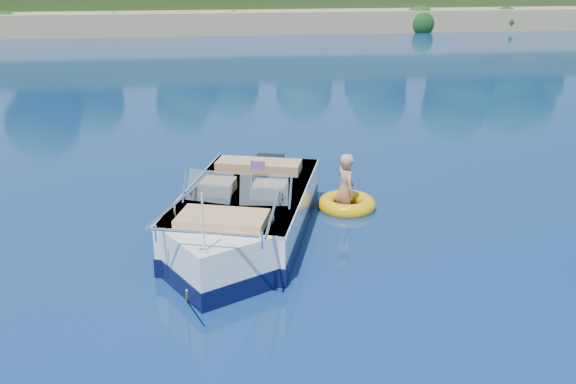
# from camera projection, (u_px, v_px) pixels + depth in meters

# --- Properties ---
(ground) EXTENTS (160.00, 160.00, 0.00)m
(ground) POSITION_uv_depth(u_px,v_px,m) (236.00, 250.00, 11.67)
(ground) COLOR #0A274B
(ground) RESTS_ON ground
(motorboat) EXTENTS (3.36, 6.04, 2.07)m
(motorboat) POSITION_uv_depth(u_px,v_px,m) (242.00, 222.00, 11.87)
(motorboat) COLOR white
(motorboat) RESTS_ON ground
(tow_tube) EXTENTS (1.44, 1.44, 0.33)m
(tow_tube) POSITION_uv_depth(u_px,v_px,m) (347.00, 204.00, 13.59)
(tow_tube) COLOR #FFAF0A
(tow_tube) RESTS_ON ground
(boy) EXTENTS (0.59, 0.95, 1.74)m
(boy) POSITION_uv_depth(u_px,v_px,m) (344.00, 208.00, 13.61)
(boy) COLOR tan
(boy) RESTS_ON ground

